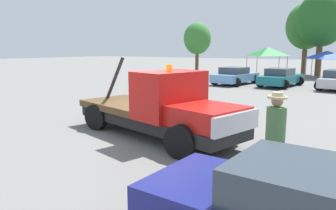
% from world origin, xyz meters
% --- Properties ---
extents(ground_plane, '(160.00, 160.00, 0.00)m').
position_xyz_m(ground_plane, '(0.00, 0.00, 0.00)').
color(ground_plane, slate).
extents(tow_truck, '(6.51, 3.37, 2.51)m').
position_xyz_m(tow_truck, '(0.37, -0.09, 0.91)').
color(tow_truck, black).
rests_on(tow_truck, ground).
extents(person_near_truck, '(0.42, 0.42, 1.88)m').
position_xyz_m(person_near_truck, '(4.18, -1.53, 1.11)').
color(person_near_truck, '#38383D').
rests_on(person_near_truck, ground).
extents(parked_car_skyblue, '(2.88, 4.56, 1.34)m').
position_xyz_m(parked_car_skyblue, '(-3.64, 15.81, 0.65)').
color(parked_car_skyblue, '#669ED1').
rests_on(parked_car_skyblue, ground).
extents(parked_car_teal, '(2.72, 4.73, 1.34)m').
position_xyz_m(parked_car_teal, '(-0.31, 16.28, 0.65)').
color(parked_car_teal, '#196670').
rests_on(parked_car_teal, ground).
extents(canopy_tent_green, '(3.02, 3.02, 2.89)m').
position_xyz_m(canopy_tent_green, '(-3.32, 23.00, 2.47)').
color(canopy_tent_green, '#9E9EA3').
rests_on(canopy_tent_green, ground).
extents(canopy_tent_blue, '(2.96, 2.96, 2.56)m').
position_xyz_m(canopy_tent_blue, '(1.55, 24.60, 2.20)').
color(canopy_tent_blue, '#9E9EA3').
rests_on(canopy_tent_blue, ground).
extents(tree_left, '(4.65, 4.65, 8.31)m').
position_xyz_m(tree_left, '(0.45, 27.44, 5.58)').
color(tree_left, brown).
rests_on(tree_left, ground).
extents(tree_center, '(4.24, 4.24, 7.58)m').
position_xyz_m(tree_center, '(-1.34, 29.76, 5.08)').
color(tree_center, brown).
rests_on(tree_center, ground).
extents(tree_right, '(3.29, 3.29, 5.87)m').
position_xyz_m(tree_right, '(-13.20, 27.34, 3.94)').
color(tree_right, brown).
rests_on(tree_right, ground).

